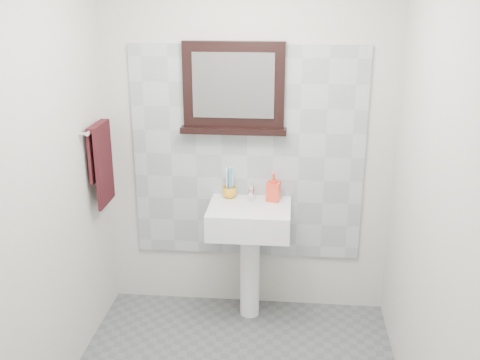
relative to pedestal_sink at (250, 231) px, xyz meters
name	(u,v)px	position (x,y,z in m)	size (l,w,h in m)	color
back_wall	(247,141)	(-0.04, 0.23, 0.57)	(2.00, 0.01, 2.50)	beige
front_wall	(190,316)	(-0.04, -1.97, 0.57)	(2.00, 0.01, 2.50)	beige
left_wall	(38,190)	(-1.04, -0.87, 0.57)	(0.01, 2.20, 2.50)	beige
right_wall	(433,203)	(0.96, -0.87, 0.57)	(0.01, 2.20, 2.50)	beige
splashback	(247,155)	(-0.04, 0.21, 0.47)	(1.60, 0.02, 1.50)	#A6AFB4
pedestal_sink	(250,231)	(0.00, 0.00, 0.00)	(0.55, 0.44, 0.96)	white
toothbrush_cup	(229,192)	(-0.15, 0.14, 0.22)	(0.10, 0.10, 0.08)	#FFAB1E
toothbrushes	(230,181)	(-0.15, 0.14, 0.31)	(0.05, 0.04, 0.21)	white
soap_dispenser	(274,187)	(0.15, 0.11, 0.28)	(0.09, 0.09, 0.20)	red
framed_mirror	(234,90)	(-0.13, 0.19, 0.93)	(0.72, 0.11, 0.61)	black
towel_bar	(97,127)	(-0.98, -0.07, 0.72)	(0.07, 0.40, 0.03)	silver
hand_towel	(101,158)	(-0.98, -0.07, 0.51)	(0.06, 0.30, 0.55)	black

